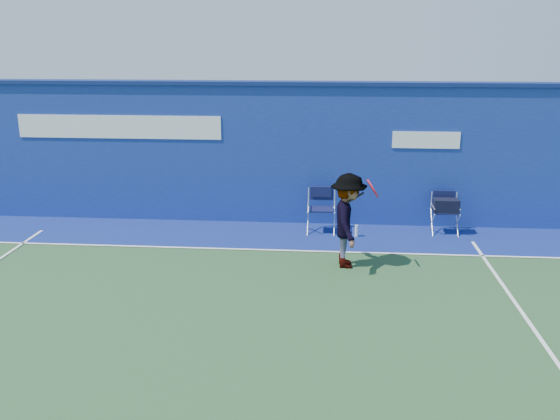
# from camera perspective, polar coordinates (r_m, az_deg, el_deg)

# --- Properties ---
(ground) EXTENTS (80.00, 80.00, 0.00)m
(ground) POSITION_cam_1_polar(r_m,az_deg,el_deg) (8.66, -6.22, -11.13)
(ground) COLOR #284B28
(ground) RESTS_ON ground
(stadium_wall) EXTENTS (24.00, 0.50, 3.08)m
(stadium_wall) POSITION_cam_1_polar(r_m,az_deg,el_deg) (13.06, -2.24, 5.59)
(stadium_wall) COLOR navy
(stadium_wall) RESTS_ON ground
(out_of_bounds_strip) EXTENTS (24.00, 1.80, 0.01)m
(out_of_bounds_strip) POSITION_cam_1_polar(r_m,az_deg,el_deg) (12.39, -2.74, -2.41)
(out_of_bounds_strip) COLOR navy
(out_of_bounds_strip) RESTS_ON ground
(court_lines) EXTENTS (24.00, 12.00, 0.01)m
(court_lines) POSITION_cam_1_polar(r_m,az_deg,el_deg) (9.18, -5.52, -9.35)
(court_lines) COLOR white
(court_lines) RESTS_ON out_of_bounds_strip
(directors_chair_left) EXTENTS (0.55, 0.51, 0.94)m
(directors_chair_left) POSITION_cam_1_polar(r_m,az_deg,el_deg) (12.52, 3.98, -0.77)
(directors_chair_left) COLOR silver
(directors_chair_left) RESTS_ON ground
(directors_chair_right) EXTENTS (0.52, 0.46, 0.87)m
(directors_chair_right) POSITION_cam_1_polar(r_m,az_deg,el_deg) (12.86, 15.57, -0.64)
(directors_chair_right) COLOR silver
(directors_chair_right) RESTS_ON ground
(water_bottle) EXTENTS (0.07, 0.07, 0.25)m
(water_bottle) POSITION_cam_1_polar(r_m,az_deg,el_deg) (12.34, 7.37, -2.02)
(water_bottle) COLOR silver
(water_bottle) RESTS_ON ground
(tennis_player) EXTENTS (0.87, 1.13, 1.70)m
(tennis_player) POSITION_cam_1_polar(r_m,az_deg,el_deg) (10.55, 6.56, -1.02)
(tennis_player) COLOR #EA4738
(tennis_player) RESTS_ON ground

